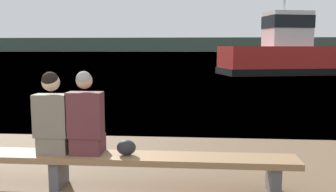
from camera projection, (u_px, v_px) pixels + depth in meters
name	position (u px, v px, depth m)	size (l,w,h in m)	color
water_surface	(194.00, 53.00, 126.03)	(240.00, 240.00, 0.00)	teal
far_shoreline	(195.00, 44.00, 179.60)	(600.00, 12.00, 6.37)	#384233
bench_main	(59.00, 159.00, 4.70)	(5.92, 0.45, 0.43)	#8E6B47
person_left	(53.00, 118.00, 4.64)	(0.43, 0.39, 1.03)	#70665B
person_right	(86.00, 119.00, 4.61)	(0.43, 0.38, 1.04)	#56282D
shopping_bag	(126.00, 147.00, 4.60)	(0.24, 0.18, 0.19)	#232328
tugboat_red	(282.00, 55.00, 24.51)	(8.43, 5.26, 6.39)	red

